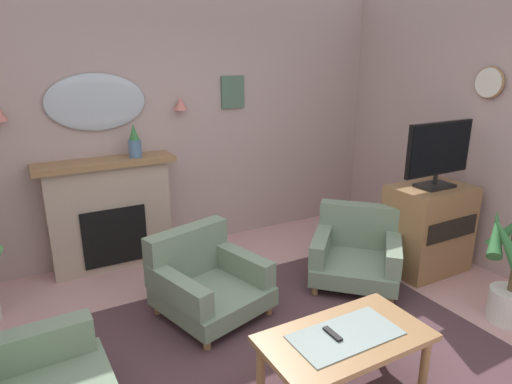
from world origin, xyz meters
TOP-DOWN VIEW (x-y plane):
  - floor at (0.00, 0.00)m, footprint 6.22×5.85m
  - wall_back at (0.00, 2.48)m, footprint 6.22×0.10m
  - patterned_rug at (0.00, 0.20)m, footprint 3.20×2.40m
  - fireplace at (-0.77, 2.26)m, footprint 1.36×0.36m
  - mantel_vase_right at (-0.47, 2.23)m, footprint 0.13×0.13m
  - wall_mirror at (-0.77, 2.40)m, footprint 0.96×0.06m
  - wall_sconce_right at (0.08, 2.35)m, footprint 0.14×0.14m
  - wall_clock at (2.57, 0.52)m, footprint 0.04×0.31m
  - framed_picture at (0.73, 2.41)m, footprint 0.28×0.03m
  - coffee_table at (0.14, -0.38)m, footprint 1.10×0.60m
  - tv_remote at (0.07, -0.35)m, footprint 0.04×0.16m
  - armchair_near_fireplace at (-0.26, 0.97)m, footprint 0.99×1.01m
  - armchair_in_corner at (1.27, 0.79)m, footprint 1.15×1.15m
  - tv_cabinet at (2.06, 0.61)m, footprint 0.80×0.57m
  - tv_flatscreen at (2.06, 0.59)m, footprint 0.84×0.24m

SIDE VIEW (x-z plane):
  - floor at x=0.00m, z-range -0.10..0.00m
  - patterned_rug at x=0.00m, z-range 0.00..0.01m
  - armchair_near_fireplace at x=-0.26m, z-range -0.05..0.66m
  - armchair_in_corner at x=1.27m, z-range -0.05..0.66m
  - coffee_table at x=0.14m, z-range 0.16..0.61m
  - tv_cabinet at x=2.06m, z-range 0.00..0.90m
  - tv_remote at x=0.07m, z-range 0.44..0.46m
  - fireplace at x=-0.77m, z-range -0.01..1.15m
  - tv_flatscreen at x=2.06m, z-range 0.92..1.57m
  - mantel_vase_right at x=-0.47m, z-range 1.14..1.48m
  - wall_back at x=0.00m, z-range 0.00..2.90m
  - wall_sconce_right at x=0.08m, z-range 1.59..1.73m
  - wall_mirror at x=-0.77m, z-range 1.43..1.99m
  - framed_picture at x=0.73m, z-range 1.57..1.93m
  - wall_clock at x=2.57m, z-range 1.74..2.05m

